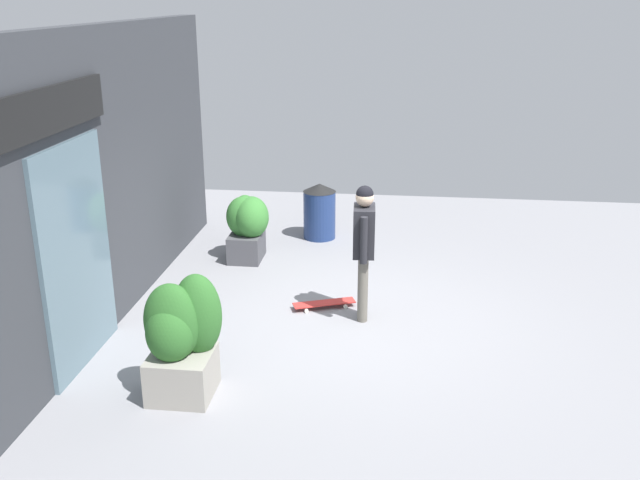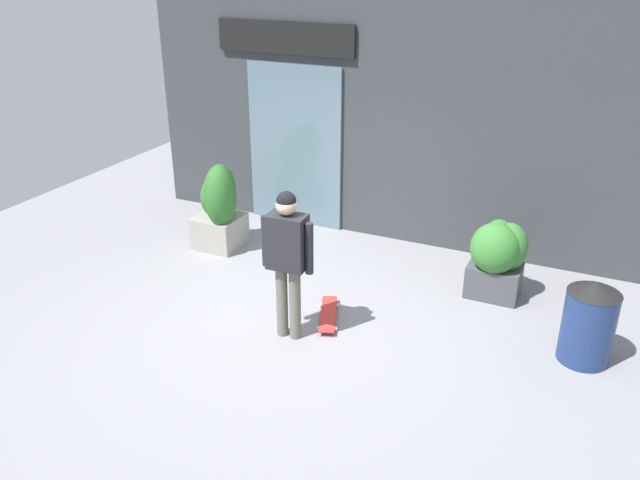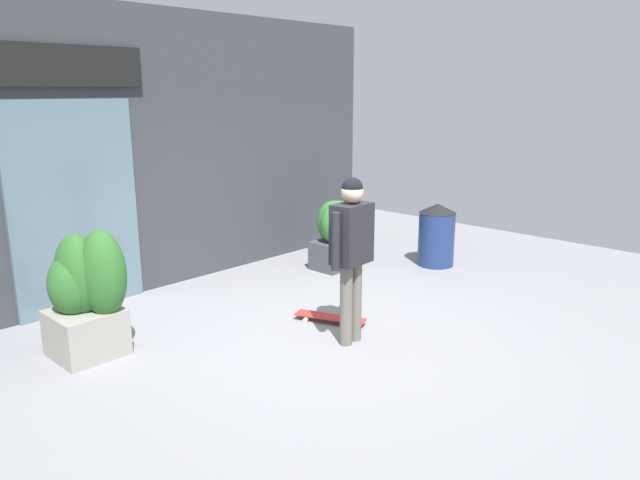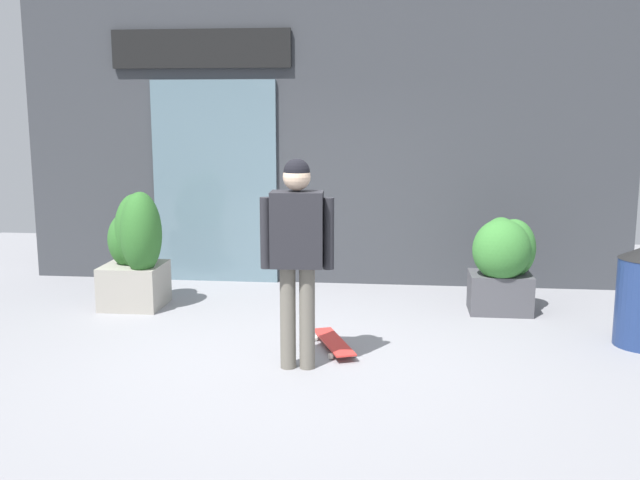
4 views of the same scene
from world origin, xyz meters
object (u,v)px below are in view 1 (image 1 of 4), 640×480
skateboarder (364,239)px  skateboard (324,303)px  planter_box_right (181,336)px  planter_box_left (247,223)px  trash_bin (319,211)px

skateboarder → skateboard: 1.17m
planter_box_right → planter_box_left: bearing=2.8°
planter_box_left → planter_box_right: bearing=-177.2°
planter_box_left → trash_bin: 1.52m
skateboarder → planter_box_right: skateboarder is taller
skateboard → trash_bin: 2.88m
skateboard → skateboarder: bearing=132.8°
planter_box_left → planter_box_right: size_ratio=0.79×
planter_box_right → trash_bin: 5.15m
skateboarder → trash_bin: 3.26m
skateboarder → planter_box_right: 2.68m
skateboard → planter_box_left: (1.67, 1.38, 0.53)m
skateboard → trash_bin: bearing=-103.0°
skateboarder → trash_bin: bearing=-76.3°
skateboarder → planter_box_left: bearing=-48.3°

